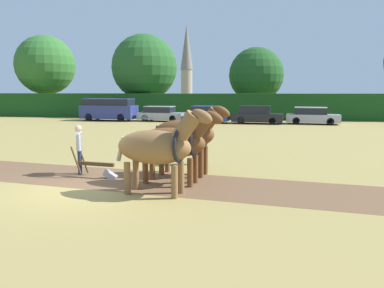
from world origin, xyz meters
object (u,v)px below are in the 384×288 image
at_px(draft_horse_lead_right, 174,142).
at_px(parked_car_left, 161,114).
at_px(church_spire, 187,64).
at_px(parked_van, 109,109).
at_px(farmer_at_plow, 79,146).
at_px(parked_car_center_right, 312,116).
at_px(parked_car_center, 257,115).
at_px(tree_far_left, 45,65).
at_px(draft_horse_trail_left, 186,134).
at_px(tree_center_left, 256,75).
at_px(plow, 99,168).
at_px(tree_left, 144,67).
at_px(parked_car_center_left, 207,115).
at_px(farmer_beside_team, 199,141).
at_px(draft_horse_lead_left, 158,147).

relative_size(draft_horse_lead_right, parked_car_left, 0.63).
height_order(church_spire, parked_van, church_spire).
height_order(farmer_at_plow, parked_car_center_right, farmer_at_plow).
distance_m(parked_car_left, parked_car_center, 9.01).
height_order(tree_far_left, parked_van, tree_far_left).
relative_size(draft_horse_lead_right, draft_horse_trail_left, 1.04).
height_order(tree_center_left, plow, tree_center_left).
xyz_separation_m(tree_far_left, tree_left, (12.36, -0.04, -0.39)).
xyz_separation_m(tree_left, parked_car_center_left, (8.37, -8.31, -4.80)).
xyz_separation_m(tree_far_left, farmer_beside_team, (23.13, -27.67, -5.00)).
bearing_deg(farmer_beside_team, draft_horse_lead_right, -70.16).
distance_m(tree_center_left, parked_car_left, 13.13).
distance_m(church_spire, farmer_at_plow, 60.12).
height_order(farmer_beside_team, parked_car_center_left, farmer_beside_team).
relative_size(draft_horse_lead_left, farmer_beside_team, 1.78).
relative_size(plow, farmer_at_plow, 0.95).
distance_m(farmer_beside_team, parked_van, 23.57).
bearing_deg(tree_center_left, farmer_at_plow, -99.99).
height_order(draft_horse_lead_right, parked_car_center_right, draft_horse_lead_right).
bearing_deg(farmer_beside_team, draft_horse_lead_left, -70.63).
distance_m(church_spire, draft_horse_lead_left, 62.52).
distance_m(draft_horse_lead_right, farmer_at_plow, 3.56).
bearing_deg(parked_car_left, tree_left, 124.96).
xyz_separation_m(tree_left, tree_center_left, (12.59, 1.63, -0.87)).
height_order(tree_left, draft_horse_trail_left, tree_left).
distance_m(plow, parked_van, 24.81).
bearing_deg(tree_center_left, plow, -98.37).
bearing_deg(farmer_beside_team, parked_car_center_left, 122.24).
bearing_deg(draft_horse_trail_left, parked_car_center_left, 103.27).
height_order(tree_far_left, farmer_at_plow, tree_far_left).
bearing_deg(tree_far_left, tree_center_left, 3.67).
bearing_deg(parked_car_center_left, tree_left, 141.23).
xyz_separation_m(parked_car_left, parked_car_center_right, (13.72, -0.65, 0.01)).
xyz_separation_m(tree_center_left, parked_car_left, (-8.73, -8.96, -3.97)).
xyz_separation_m(tree_center_left, plow, (-4.72, -32.08, -4.34)).
distance_m(farmer_beside_team, parked_car_left, 21.45).
bearing_deg(farmer_beside_team, draft_horse_trail_left, -69.10).
bearing_deg(parked_car_left, plow, -72.93).
bearing_deg(draft_horse_lead_right, parked_car_center_left, 102.55).
distance_m(tree_far_left, tree_center_left, 25.03).
bearing_deg(parked_car_left, draft_horse_trail_left, -65.81).
relative_size(parked_van, parked_car_center, 1.22).
relative_size(church_spire, draft_horse_trail_left, 5.44).
relative_size(tree_center_left, church_spire, 0.51).
xyz_separation_m(plow, parked_car_left, (-4.02, 23.11, 0.38)).
relative_size(tree_far_left, draft_horse_lead_right, 3.24).
xyz_separation_m(draft_horse_trail_left, farmer_beside_team, (0.14, 1.88, -0.48)).
height_order(draft_horse_lead_left, draft_horse_lead_right, draft_horse_lead_left).
height_order(church_spire, farmer_at_plow, church_spire).
relative_size(farmer_beside_team, parked_car_left, 0.35).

